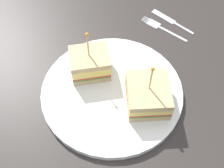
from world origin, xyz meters
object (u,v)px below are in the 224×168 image
Objects in this scene: plate at (112,91)px; sandwich_half_front at (90,63)px; sandwich_half_back at (148,95)px; knife at (170,20)px; fork at (159,26)px.

sandwich_half_front is at bearing -121.23° from plate.
plate is 2.67× the size of sandwich_half_back.
sandwich_half_front is at bearing -33.50° from knife.
plate is 2.57× the size of sandwich_half_front.
sandwich_half_front is 26.81cm from knife.
fork and knife have the same top height.
sandwich_half_front is 22.95cm from fork.
plate is 2.37× the size of fork.
fork is at bearing -37.92° from knife.
knife is at bearing 142.08° from fork.
knife is (-25.63, 8.85, -0.51)cm from plate.
sandwich_half_front is at bearing -108.82° from sandwich_half_back.
sandwich_half_back is (1.04, 7.56, 3.16)cm from plate.
fork is at bearing -177.29° from sandwich_half_back.
plate is at bearing 58.77° from sandwich_half_front.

